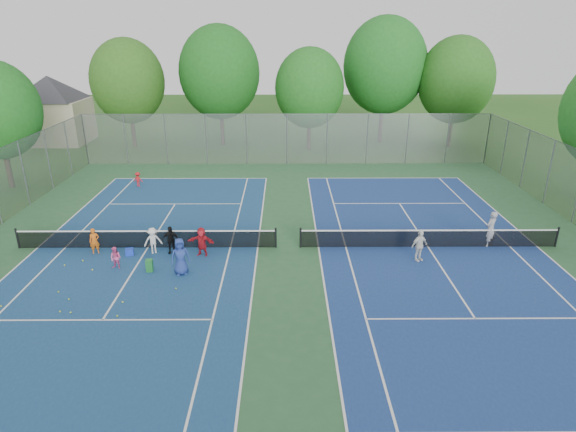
% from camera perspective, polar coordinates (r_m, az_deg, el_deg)
% --- Properties ---
extents(ground, '(120.00, 120.00, 0.00)m').
position_cam_1_polar(ground, '(24.06, 0.02, -3.75)').
color(ground, '#27551A').
rests_on(ground, ground).
extents(court_pad, '(32.00, 32.00, 0.01)m').
position_cam_1_polar(court_pad, '(24.06, 0.02, -3.74)').
color(court_pad, '#2A5932').
rests_on(court_pad, ground).
extents(court_left, '(10.97, 23.77, 0.01)m').
position_cam_1_polar(court_left, '(25.01, -16.27, -3.61)').
color(court_left, navy).
rests_on(court_left, court_pad).
extents(court_right, '(10.97, 23.77, 0.01)m').
position_cam_1_polar(court_right, '(25.09, 16.24, -3.53)').
color(court_right, navy).
rests_on(court_right, court_pad).
extents(net_left, '(12.87, 0.10, 0.91)m').
position_cam_1_polar(net_left, '(24.84, -16.37, -2.69)').
color(net_left, black).
rests_on(net_left, ground).
extents(net_right, '(12.87, 0.10, 0.91)m').
position_cam_1_polar(net_right, '(24.92, 16.35, -2.61)').
color(net_right, black).
rests_on(net_right, ground).
extents(fence_north, '(32.00, 0.10, 4.00)m').
position_cam_1_polar(fence_north, '(38.67, -0.15, 9.08)').
color(fence_north, gray).
rests_on(fence_north, ground).
extents(house, '(11.03, 11.03, 7.30)m').
position_cam_1_polar(house, '(51.09, -26.36, 12.46)').
color(house, '#B7A88C').
rests_on(house, ground).
extents(tree_nw, '(6.40, 6.40, 9.58)m').
position_cam_1_polar(tree_nw, '(46.14, -18.49, 14.92)').
color(tree_nw, '#443326').
rests_on(tree_nw, ground).
extents(tree_nl, '(7.20, 7.20, 10.69)m').
position_cam_1_polar(tree_nl, '(45.32, -8.13, 16.49)').
color(tree_nl, '#443326').
rests_on(tree_nl, ground).
extents(tree_nc, '(6.00, 6.00, 8.85)m').
position_cam_1_polar(tree_nc, '(43.12, 2.57, 14.90)').
color(tree_nc, '#443326').
rests_on(tree_nc, ground).
extents(tree_nr, '(7.60, 7.60, 11.42)m').
position_cam_1_polar(tree_nr, '(46.81, 11.41, 17.06)').
color(tree_nr, '#443326').
rests_on(tree_nr, ground).
extents(tree_ne, '(6.60, 6.60, 9.77)m').
position_cam_1_polar(tree_ne, '(46.53, 19.30, 14.96)').
color(tree_ne, '#443326').
rests_on(tree_ne, ground).
extents(ball_crate, '(0.45, 0.45, 0.32)m').
position_cam_1_polar(ball_crate, '(24.45, -18.27, -4.07)').
color(ball_crate, blue).
rests_on(ball_crate, ground).
extents(ball_hopper, '(0.32, 0.32, 0.58)m').
position_cam_1_polar(ball_hopper, '(22.53, -16.10, -5.68)').
color(ball_hopper, '#248434').
rests_on(ball_hopper, ground).
extents(student_a, '(0.55, 0.46, 1.29)m').
position_cam_1_polar(student_a, '(25.00, -21.96, -2.79)').
color(student_a, orange).
rests_on(student_a, ground).
extents(student_b, '(0.60, 0.52, 1.06)m').
position_cam_1_polar(student_b, '(23.15, -19.74, -4.71)').
color(student_b, '#E95A9B').
rests_on(student_b, ground).
extents(student_c, '(0.97, 0.76, 1.32)m').
position_cam_1_polar(student_c, '(24.10, -15.71, -2.83)').
color(student_c, silver).
rests_on(student_c, ground).
extents(student_d, '(0.83, 0.36, 1.40)m').
position_cam_1_polar(student_d, '(23.87, -13.74, -2.77)').
color(student_d, black).
rests_on(student_d, ground).
extents(student_e, '(0.97, 0.79, 1.71)m').
position_cam_1_polar(student_e, '(21.72, -12.65, -4.71)').
color(student_e, navy).
rests_on(student_e, ground).
extents(student_f, '(1.40, 0.71, 1.44)m').
position_cam_1_polar(student_f, '(23.32, -10.19, -3.01)').
color(student_f, red).
rests_on(student_f, ground).
extents(child_far_baseline, '(0.74, 0.56, 1.02)m').
position_cam_1_polar(child_far_baseline, '(34.79, -17.34, 4.17)').
color(child_far_baseline, red).
rests_on(child_far_baseline, ground).
extents(instructor, '(0.80, 0.76, 1.85)m').
position_cam_1_polar(instructor, '(25.89, 22.89, -1.43)').
color(instructor, gray).
rests_on(instructor, ground).
extents(teen_court_b, '(0.97, 0.73, 1.53)m').
position_cam_1_polar(teen_court_b, '(23.26, 15.30, -3.42)').
color(teen_court_b, white).
rests_on(teen_court_b, ground).
extents(tennis_ball_0, '(0.07, 0.07, 0.07)m').
position_cam_1_polar(tennis_ball_0, '(22.25, -25.55, -8.14)').
color(tennis_ball_0, '#A3C72E').
rests_on(tennis_ball_0, ground).
extents(tennis_ball_1, '(0.07, 0.07, 0.07)m').
position_cam_1_polar(tennis_ball_1, '(20.89, -13.15, -8.41)').
color(tennis_ball_1, '#ACC72E').
rests_on(tennis_ball_1, ground).
extents(tennis_ball_2, '(0.07, 0.07, 0.07)m').
position_cam_1_polar(tennis_ball_2, '(24.49, -24.94, -5.34)').
color(tennis_ball_2, yellow).
rests_on(tennis_ball_2, ground).
extents(tennis_ball_3, '(0.07, 0.07, 0.07)m').
position_cam_1_polar(tennis_ball_3, '(24.60, -23.14, -4.92)').
color(tennis_ball_3, yellow).
rests_on(tennis_ball_3, ground).
extents(tennis_ball_4, '(0.07, 0.07, 0.07)m').
position_cam_1_polar(tennis_ball_4, '(19.69, -19.57, -11.14)').
color(tennis_ball_4, '#A8CB2F').
rests_on(tennis_ball_4, ground).
extents(tennis_ball_6, '(0.07, 0.07, 0.07)m').
position_cam_1_polar(tennis_ball_6, '(20.55, -24.36, -10.43)').
color(tennis_ball_6, '#C1EB36').
rests_on(tennis_ball_6, ground).
extents(tennis_ball_7, '(0.07, 0.07, 0.07)m').
position_cam_1_polar(tennis_ball_7, '(21.50, -24.52, -9.02)').
color(tennis_ball_7, '#ABD030').
rests_on(tennis_ball_7, ground).
extents(tennis_ball_8, '(0.07, 0.07, 0.07)m').
position_cam_1_polar(tennis_ball_8, '(20.79, -25.39, -10.23)').
color(tennis_ball_8, '#B3D030').
rests_on(tennis_ball_8, ground).
extents(tennis_ball_9, '(0.07, 0.07, 0.07)m').
position_cam_1_polar(tennis_ball_9, '(23.55, -22.17, -5.95)').
color(tennis_ball_9, yellow).
rests_on(tennis_ball_9, ground).
extents(tennis_ball_10, '(0.07, 0.07, 0.07)m').
position_cam_1_polar(tennis_ball_10, '(20.52, -19.01, -9.66)').
color(tennis_ball_10, yellow).
rests_on(tennis_ball_10, ground).
extents(tennis_ball_11, '(0.07, 0.07, 0.07)m').
position_cam_1_polar(tennis_ball_11, '(22.23, -30.86, -9.20)').
color(tennis_ball_11, gold).
rests_on(tennis_ball_11, ground).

